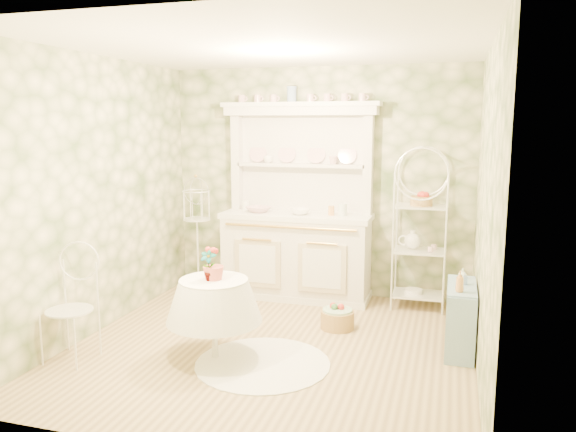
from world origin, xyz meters
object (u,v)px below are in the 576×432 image
(bakers_rack, at_px, (420,235))
(side_shelf, at_px, (460,318))
(floor_basket, at_px, (337,317))
(kitchen_dresser, at_px, (296,202))
(round_table, at_px, (215,322))
(birdcage_stand, at_px, (197,232))
(cafe_chair, at_px, (69,305))

(bakers_rack, xyz_separation_m, side_shelf, (0.44, -1.14, -0.52))
(bakers_rack, relative_size, floor_basket, 4.59)
(kitchen_dresser, bearing_deg, floor_basket, -52.48)
(side_shelf, relative_size, round_table, 1.10)
(kitchen_dresser, relative_size, floor_basket, 6.33)
(kitchen_dresser, relative_size, round_table, 3.53)
(round_table, xyz_separation_m, birdcage_stand, (-0.99, 1.74, 0.43))
(bakers_rack, distance_m, birdcage_stand, 2.62)
(side_shelf, relative_size, floor_basket, 1.98)
(round_table, distance_m, floor_basket, 1.37)
(side_shelf, xyz_separation_m, cafe_chair, (-3.25, -1.18, 0.19))
(kitchen_dresser, distance_m, round_table, 2.08)
(cafe_chair, relative_size, floor_basket, 2.76)
(kitchen_dresser, height_order, floor_basket, kitchen_dresser)
(birdcage_stand, distance_m, floor_basket, 2.11)
(cafe_chair, xyz_separation_m, floor_basket, (2.07, 1.42, -0.38))
(floor_basket, bearing_deg, side_shelf, -11.42)
(floor_basket, bearing_deg, birdcage_stand, 158.88)
(bakers_rack, distance_m, cafe_chair, 3.66)
(bakers_rack, xyz_separation_m, round_table, (-1.63, -1.92, -0.51))
(round_table, bearing_deg, side_shelf, 20.63)
(kitchen_dresser, relative_size, birdcage_stand, 1.53)
(kitchen_dresser, height_order, side_shelf, kitchen_dresser)
(side_shelf, bearing_deg, round_table, -155.96)
(round_table, relative_size, cafe_chair, 0.65)
(round_table, bearing_deg, cafe_chair, -161.27)
(birdcage_stand, height_order, floor_basket, birdcage_stand)
(bakers_rack, distance_m, floor_basket, 1.37)
(birdcage_stand, bearing_deg, bakers_rack, 3.88)
(side_shelf, height_order, floor_basket, side_shelf)
(kitchen_dresser, xyz_separation_m, round_table, (-0.21, -1.90, -0.82))
(kitchen_dresser, bearing_deg, side_shelf, -31.17)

